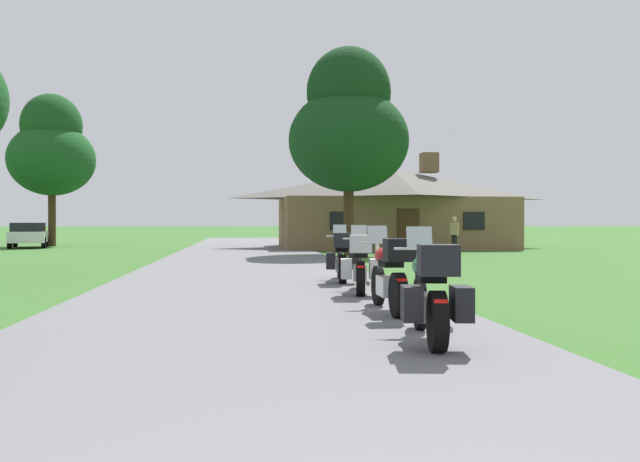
# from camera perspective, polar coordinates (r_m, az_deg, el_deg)

# --- Properties ---
(ground_plane) EXTENTS (500.00, 500.00, 0.00)m
(ground_plane) POSITION_cam_1_polar(r_m,az_deg,el_deg) (21.28, -6.14, -3.07)
(ground_plane) COLOR #386628
(asphalt_driveway) EXTENTS (6.40, 80.00, 0.06)m
(asphalt_driveway) POSITION_cam_1_polar(r_m,az_deg,el_deg) (19.29, -6.09, -3.37)
(asphalt_driveway) COLOR slate
(asphalt_driveway) RESTS_ON ground
(motorcycle_green_nearest_to_camera) EXTENTS (0.90, 2.08, 1.30)m
(motorcycle_green_nearest_to_camera) POSITION_cam_1_polar(r_m,az_deg,el_deg) (7.49, 9.52, -5.40)
(motorcycle_green_nearest_to_camera) COLOR black
(motorcycle_green_nearest_to_camera) RESTS_ON asphalt_driveway
(motorcycle_red_second_in_row) EXTENTS (0.66, 2.08, 1.30)m
(motorcycle_red_second_in_row) POSITION_cam_1_polar(r_m,az_deg,el_deg) (10.00, 6.02, -3.79)
(motorcycle_red_second_in_row) COLOR black
(motorcycle_red_second_in_row) RESTS_ON asphalt_driveway
(motorcycle_orange_third_in_row) EXTENTS (0.92, 2.08, 1.30)m
(motorcycle_orange_third_in_row) POSITION_cam_1_polar(r_m,az_deg,el_deg) (12.60, 3.47, -2.91)
(motorcycle_orange_third_in_row) COLOR black
(motorcycle_orange_third_in_row) RESTS_ON asphalt_driveway
(motorcycle_blue_farthest_in_row) EXTENTS (0.85, 2.08, 1.30)m
(motorcycle_blue_farthest_in_row) POSITION_cam_1_polar(r_m,az_deg,el_deg) (15.09, 1.87, -2.31)
(motorcycle_blue_farthest_in_row) COLOR black
(motorcycle_blue_farthest_in_row) RESTS_ON asphalt_driveway
(stone_lodge) EXTENTS (12.73, 8.20, 5.28)m
(stone_lodge) POSITION_cam_1_polar(r_m,az_deg,el_deg) (36.83, 6.13, 2.05)
(stone_lodge) COLOR brown
(stone_lodge) RESTS_ON ground
(bystander_tan_shirt_near_lodge) EXTENTS (0.32, 0.53, 1.67)m
(bystander_tan_shirt_near_lodge) POSITION_cam_1_polar(r_m,az_deg,el_deg) (30.05, 11.48, -0.20)
(bystander_tan_shirt_near_lodge) COLOR black
(bystander_tan_shirt_near_lodge) RESTS_ON ground
(tree_by_lodge_front) EXTENTS (5.19, 5.19, 8.96)m
(tree_by_lodge_front) POSITION_cam_1_polar(r_m,az_deg,el_deg) (28.87, 2.48, 8.98)
(tree_by_lodge_front) COLOR #422D19
(tree_by_lodge_front) RESTS_ON ground
(tree_left_far) EXTENTS (5.04, 5.04, 9.06)m
(tree_left_far) POSITION_cam_1_polar(r_m,az_deg,el_deg) (42.73, -22.10, 6.50)
(tree_left_far) COLOR #422D19
(tree_left_far) RESTS_ON ground
(parked_white_suv_far_left) EXTENTS (2.80, 4.89, 1.40)m
(parked_white_suv_far_left) POSITION_cam_1_polar(r_m,az_deg,el_deg) (40.45, -23.77, -0.23)
(parked_white_suv_far_left) COLOR silver
(parked_white_suv_far_left) RESTS_ON ground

